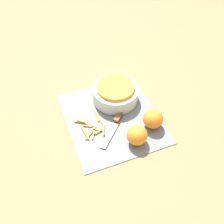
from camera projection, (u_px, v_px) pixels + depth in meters
name	position (u px, v px, depth m)	size (l,w,h in m)	color
ground_plane	(112.00, 118.00, 1.03)	(4.00, 4.00, 0.00)	#9E754C
cutting_board	(112.00, 118.00, 1.03)	(0.40, 0.35, 0.01)	slate
bowl_speckled	(115.00, 93.00, 1.07)	(0.19, 0.19, 0.07)	silver
knife	(118.00, 119.00, 1.02)	(0.17, 0.17, 0.02)	brown
orange_left	(137.00, 135.00, 0.92)	(0.07, 0.07, 0.07)	orange
orange_right	(153.00, 119.00, 0.97)	(0.07, 0.07, 0.07)	orange
peel_pile	(92.00, 126.00, 0.99)	(0.13, 0.11, 0.01)	orange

